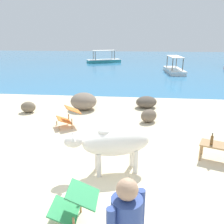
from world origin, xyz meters
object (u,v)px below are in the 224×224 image
at_px(boat_teal, 104,60).
at_px(deck_chair_far, 73,203).
at_px(cow, 114,143).
at_px(deck_chair_near, 68,115).
at_px(boat_white, 174,69).
at_px(low_bench_table, 217,147).
at_px(bottle, 212,140).

bearing_deg(boat_teal, deck_chair_far, -109.69).
relative_size(cow, deck_chair_near, 2.03).
height_order(deck_chair_far, boat_white, boat_white).
bearing_deg(cow, boat_teal, -98.39).
bearing_deg(boat_teal, deck_chair_near, -112.00).
relative_size(deck_chair_far, boat_teal, 0.21).
relative_size(low_bench_table, deck_chair_near, 0.94).
bearing_deg(boat_teal, boat_white, -71.99).
xyz_separation_m(cow, boat_white, (3.36, 15.13, -0.44)).
bearing_deg(boat_teal, low_bench_table, -101.40).
xyz_separation_m(low_bench_table, deck_chair_far, (-2.90, -2.39, 0.03)).
distance_m(bottle, boat_teal, 21.87).
relative_size(cow, low_bench_table, 2.17).
distance_m(deck_chair_near, deck_chair_far, 4.44).
height_order(cow, bottle, cow).
bearing_deg(cow, bottle, -179.42).
bearing_deg(low_bench_table, deck_chair_far, -119.22).
height_order(deck_chair_far, boat_teal, boat_teal).
distance_m(bottle, deck_chair_near, 4.45).
relative_size(low_bench_table, bottle, 2.93).
bearing_deg(low_bench_table, deck_chair_near, 177.28).
xyz_separation_m(bottle, boat_teal, (-5.51, 21.17, -0.29)).
relative_size(cow, deck_chair_far, 2.38).
distance_m(deck_chair_far, boat_white, 17.21).
bearing_deg(bottle, boat_teal, 104.59).
distance_m(low_bench_table, boat_teal, 21.87).
height_order(deck_chair_near, boat_teal, boat_teal).
height_order(deck_chair_near, deck_chair_far, same).
height_order(low_bench_table, boat_white, boat_white).
relative_size(cow, bottle, 6.35).
distance_m(boat_white, boat_teal, 9.44).
bearing_deg(cow, deck_chair_far, 56.91).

